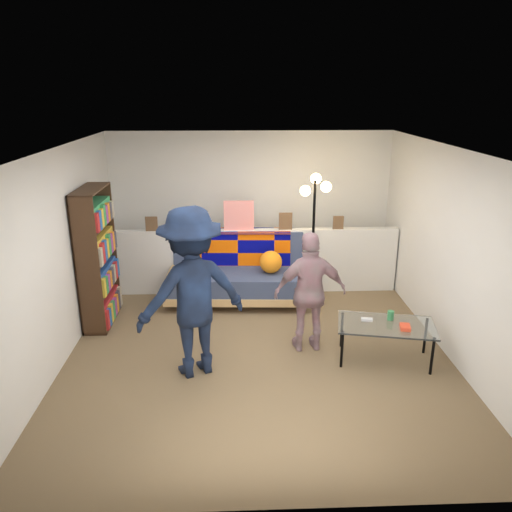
{
  "coord_description": "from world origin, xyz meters",
  "views": [
    {
      "loc": [
        -0.24,
        -5.45,
        3.02
      ],
      "look_at": [
        0.0,
        0.4,
        1.05
      ],
      "focal_mm": 35.0,
      "sensor_mm": 36.0,
      "label": 1
    }
  ],
  "objects": [
    {
      "name": "coffee_table",
      "position": [
        1.47,
        -0.35,
        0.43
      ],
      "size": [
        1.19,
        0.8,
        0.57
      ],
      "color": "black",
      "rests_on": "ground"
    },
    {
      "name": "futon_sofa",
      "position": [
        -0.21,
        1.48,
        0.41
      ],
      "size": [
        2.11,
        1.09,
        0.88
      ],
      "color": "tan",
      "rests_on": "ground"
    },
    {
      "name": "room_shell",
      "position": [
        0.0,
        0.47,
        1.67
      ],
      "size": [
        4.6,
        5.05,
        2.45
      ],
      "color": "silver",
      "rests_on": "ground"
    },
    {
      "name": "ground",
      "position": [
        0.0,
        0.0,
        0.0
      ],
      "size": [
        5.0,
        5.0,
        0.0
      ],
      "primitive_type": "plane",
      "color": "brown",
      "rests_on": "ground"
    },
    {
      "name": "floor_lamp",
      "position": [
        0.87,
        1.42,
        1.34
      ],
      "size": [
        0.42,
        0.34,
        1.89
      ],
      "color": "black",
      "rests_on": "ground"
    },
    {
      "name": "ledge_decor",
      "position": [
        -0.23,
        1.78,
        1.18
      ],
      "size": [
        2.97,
        0.02,
        0.45
      ],
      "color": "brown",
      "rests_on": "half_wall_ledge"
    },
    {
      "name": "bookshelf",
      "position": [
        -2.08,
        0.84,
        0.85
      ],
      "size": [
        0.3,
        0.91,
        1.83
      ],
      "color": "#321D10",
      "rests_on": "ground"
    },
    {
      "name": "person_right",
      "position": [
        0.62,
        -0.04,
        0.74
      ],
      "size": [
        0.89,
        0.43,
        1.47
      ],
      "primitive_type": "imported",
      "rotation": [
        0.0,
        0.0,
        3.22
      ],
      "color": "#CD8596",
      "rests_on": "ground"
    },
    {
      "name": "half_wall_ledge",
      "position": [
        0.0,
        1.8,
        0.5
      ],
      "size": [
        4.45,
        0.15,
        1.0
      ],
      "primitive_type": "cube",
      "color": "silver",
      "rests_on": "ground"
    },
    {
      "name": "person_left",
      "position": [
        -0.72,
        -0.49,
        0.94
      ],
      "size": [
        1.4,
        1.15,
        1.89
      ],
      "primitive_type": "imported",
      "rotation": [
        0.0,
        0.0,
        3.57
      ],
      "color": "black",
      "rests_on": "ground"
    }
  ]
}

